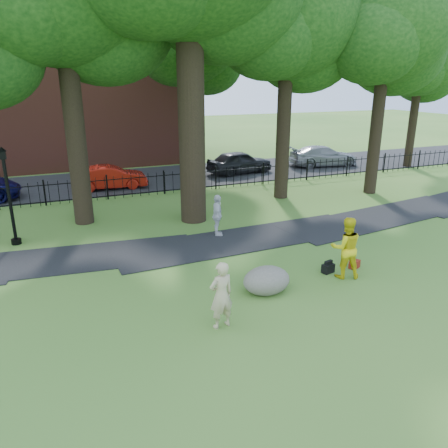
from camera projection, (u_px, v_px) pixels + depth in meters
name	position (u px, v px, depth m)	size (l,w,h in m)	color
ground	(268.00, 286.00, 13.18)	(120.00, 120.00, 0.00)	#3B6C25
footpath	(244.00, 240.00, 16.96)	(36.00, 2.60, 0.03)	black
street	(148.00, 179.00, 27.21)	(80.00, 7.00, 0.02)	black
iron_fence	(164.00, 183.00, 23.51)	(44.00, 0.04, 1.20)	black
brick_building	(62.00, 78.00, 30.88)	(18.00, 8.00, 12.00)	brown
tree_row	(191.00, 23.00, 18.14)	(26.82, 7.96, 12.42)	black
woman	(221.00, 295.00, 10.77)	(0.64, 0.42, 1.77)	tan
man	(346.00, 248.00, 13.52)	(0.96, 0.75, 1.97)	yellow
pedestrian	(217.00, 216.00, 17.15)	(0.98, 0.41, 1.68)	silver
boulder	(267.00, 279.00, 12.73)	(1.42, 1.07, 0.83)	slate
lamppost	(9.00, 198.00, 15.98)	(0.36, 0.36, 3.67)	black
backpack	(328.00, 268.00, 14.07)	(0.39, 0.25, 0.30)	black
red_bag	(354.00, 264.00, 14.42)	(0.38, 0.24, 0.26)	maroon
red_sedan	(110.00, 177.00, 24.59)	(1.39, 4.00, 1.32)	#AE190D
grey_car	(240.00, 162.00, 28.58)	(1.76, 4.38, 1.49)	black
silver_car	(323.00, 156.00, 31.01)	(1.99, 4.90, 1.42)	gray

